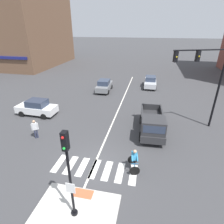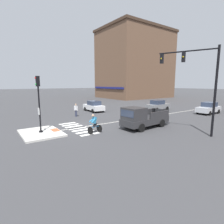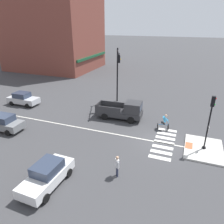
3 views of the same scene
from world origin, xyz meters
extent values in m
plane|color=#3D3D3F|center=(0.00, 0.00, 0.00)|extent=(300.00, 300.00, 0.00)
cube|color=beige|center=(0.00, -3.57, 0.07)|extent=(4.13, 3.10, 0.15)
cube|color=#DB5B38|center=(0.00, -2.37, 0.15)|extent=(1.10, 0.60, 0.01)
cylinder|color=black|center=(0.00, -3.57, 0.21)|extent=(0.32, 0.32, 0.12)
cylinder|color=black|center=(0.00, -3.57, 2.13)|extent=(0.12, 0.12, 3.72)
cube|color=white|center=(0.00, -3.65, 1.94)|extent=(0.44, 0.03, 0.56)
cube|color=black|center=(0.00, -3.57, 4.41)|extent=(0.24, 0.28, 0.84)
sphere|color=red|center=(0.00, -3.73, 4.66)|extent=(0.12, 0.12, 0.12)
sphere|color=green|center=(0.00, -3.73, 4.16)|extent=(0.12, 0.12, 0.12)
cube|color=silver|center=(-2.53, -0.24, 0.00)|extent=(0.44, 1.80, 0.01)
cube|color=silver|center=(-1.69, -0.24, 0.00)|extent=(0.44, 1.80, 0.01)
cube|color=silver|center=(-0.84, -0.24, 0.00)|extent=(0.44, 1.80, 0.01)
cube|color=silver|center=(0.00, -0.24, 0.00)|extent=(0.44, 1.80, 0.01)
cube|color=silver|center=(0.84, -0.24, 0.00)|extent=(0.44, 1.80, 0.01)
cube|color=silver|center=(1.69, -0.24, 0.00)|extent=(0.44, 1.80, 0.01)
cube|color=silver|center=(2.53, -0.24, 0.00)|extent=(0.44, 1.80, 0.01)
cube|color=silver|center=(-0.14, 10.00, 0.00)|extent=(0.14, 28.00, 0.01)
cylinder|color=black|center=(8.79, 7.40, 3.54)|extent=(0.18, 0.18, 7.08)
cylinder|color=black|center=(6.67, 6.58, 6.83)|extent=(4.28, 1.74, 0.11)
cube|color=black|center=(6.46, 6.50, 6.38)|extent=(0.35, 0.37, 0.80)
sphere|color=gold|center=(6.52, 6.34, 6.38)|extent=(0.12, 0.12, 0.12)
cube|color=black|center=(4.76, 5.84, 6.38)|extent=(0.35, 0.37, 0.80)
sphere|color=gold|center=(4.83, 5.69, 6.38)|extent=(0.12, 0.12, 0.12)
cube|color=brown|center=(-26.30, 31.32, 9.72)|extent=(15.35, 19.79, 19.44)
cube|color=slate|center=(-3.27, 15.25, 0.65)|extent=(1.82, 4.15, 0.70)
cube|color=#2D384C|center=(-3.27, 15.10, 1.32)|extent=(1.53, 1.94, 0.64)
cylinder|color=black|center=(-4.14, 16.50, 0.30)|extent=(0.20, 0.60, 0.60)
cylinder|color=black|center=(-2.48, 16.55, 0.30)|extent=(0.20, 0.60, 0.60)
cylinder|color=black|center=(-4.07, 13.96, 0.30)|extent=(0.20, 0.60, 0.60)
cylinder|color=black|center=(-2.41, 14.01, 0.30)|extent=(0.20, 0.60, 0.60)
cube|color=white|center=(-8.27, 6.28, 0.65)|extent=(4.15, 1.81, 0.70)
cube|color=#2D384C|center=(-8.12, 6.28, 1.32)|extent=(1.94, 1.53, 0.64)
cylinder|color=black|center=(-9.56, 5.48, 0.30)|extent=(0.60, 0.20, 0.60)
cylinder|color=black|center=(-9.51, 7.15, 0.30)|extent=(0.60, 0.20, 0.60)
cylinder|color=black|center=(-7.02, 5.41, 0.30)|extent=(0.60, 0.20, 0.60)
cylinder|color=black|center=(-6.97, 7.08, 0.30)|extent=(0.60, 0.20, 0.60)
cube|color=silver|center=(3.11, 18.43, 0.65)|extent=(1.74, 4.12, 0.70)
cube|color=#2D384C|center=(3.11, 18.58, 1.32)|extent=(1.50, 1.92, 0.64)
cylinder|color=black|center=(3.96, 17.16, 0.30)|extent=(0.19, 0.60, 0.60)
cylinder|color=black|center=(2.29, 17.15, 0.30)|extent=(0.19, 0.60, 0.60)
cylinder|color=black|center=(3.93, 19.71, 0.30)|extent=(0.19, 0.60, 0.60)
cylinder|color=black|center=(2.26, 19.69, 0.30)|extent=(0.19, 0.60, 0.60)
cube|color=#2D2D30|center=(3.52, 5.30, 0.68)|extent=(2.17, 5.19, 0.60)
cube|color=#2D2D30|center=(3.61, 3.70, 1.53)|extent=(1.89, 1.79, 1.10)
cube|color=#2D384C|center=(3.65, 2.87, 1.61)|extent=(1.62, 0.17, 0.60)
cube|color=#2D2D30|center=(4.36, 6.37, 1.28)|extent=(0.27, 2.81, 0.60)
cube|color=#2D2D30|center=(2.58, 6.27, 1.28)|extent=(0.27, 2.81, 0.60)
cube|color=#2D2D30|center=(3.39, 7.80, 1.28)|extent=(1.80, 0.20, 0.60)
cylinder|color=black|center=(4.52, 3.77, 0.38)|extent=(0.28, 0.77, 0.76)
cylinder|color=black|center=(2.70, 3.67, 0.38)|extent=(0.28, 0.77, 0.76)
cylinder|color=black|center=(4.36, 6.75, 0.38)|extent=(0.28, 0.77, 0.76)
cylinder|color=black|center=(2.54, 6.65, 0.38)|extent=(0.28, 0.77, 0.76)
cylinder|color=black|center=(2.60, -0.25, 0.33)|extent=(0.65, 0.19, 0.66)
cylinder|color=black|center=(2.37, 0.77, 0.33)|extent=(0.65, 0.19, 0.66)
cylinder|color=#2370AD|center=(2.48, 0.26, 0.55)|extent=(0.25, 0.88, 0.05)
cylinder|color=#2370AD|center=(2.44, 0.44, 0.73)|extent=(0.04, 0.04, 0.30)
cylinder|color=#2370AD|center=(2.59, -0.20, 0.85)|extent=(0.44, 0.13, 0.04)
cylinder|color=black|center=(2.56, 0.30, 0.73)|extent=(0.21, 0.41, 0.33)
cylinder|color=black|center=(2.40, 0.26, 0.73)|extent=(0.21, 0.41, 0.33)
cube|color=#338CBF|center=(2.50, 0.18, 1.16)|extent=(0.42, 0.45, 0.60)
sphere|color=tan|center=(2.53, 0.07, 1.57)|extent=(0.22, 0.22, 0.22)
cylinder|color=#338CBF|center=(2.70, 0.04, 1.16)|extent=(0.18, 0.46, 0.31)
cylinder|color=#338CBF|center=(2.39, -0.03, 1.16)|extent=(0.18, 0.46, 0.31)
cylinder|color=#2D334C|center=(-5.85, 2.20, 0.41)|extent=(0.12, 0.12, 0.82)
cylinder|color=#2D334C|center=(-5.72, 2.29, 0.41)|extent=(0.12, 0.12, 0.82)
cube|color=silver|center=(-5.79, 2.24, 1.12)|extent=(0.42, 0.38, 0.60)
cylinder|color=silver|center=(-5.98, 2.11, 1.07)|extent=(0.09, 0.09, 0.56)
cylinder|color=silver|center=(-5.60, 2.37, 1.07)|extent=(0.09, 0.09, 0.56)
sphere|color=tan|center=(-5.79, 2.24, 1.56)|extent=(0.22, 0.22, 0.22)
camera|label=1|loc=(3.03, -8.98, 8.47)|focal=29.16mm
camera|label=2|loc=(15.33, -7.12, 4.20)|focal=28.38mm
camera|label=3|loc=(-17.16, -1.68, 10.11)|focal=33.91mm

